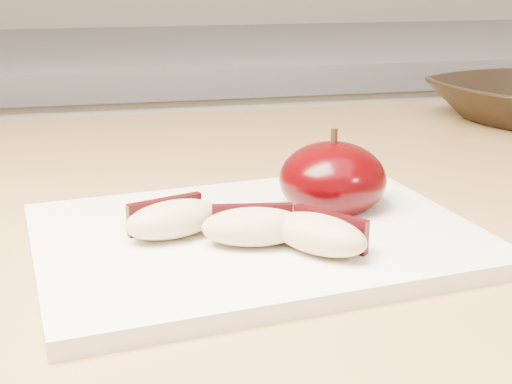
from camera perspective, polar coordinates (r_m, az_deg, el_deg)
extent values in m
cube|color=silver|center=(1.37, -7.51, -9.09)|extent=(2.40, 0.60, 0.90)
cube|color=slate|center=(1.23, -8.42, 10.79)|extent=(2.40, 0.62, 0.04)
cube|color=#AB844A|center=(0.56, -2.93, -2.25)|extent=(1.64, 0.64, 0.04)
cube|color=silver|center=(0.45, 0.00, -3.65)|extent=(0.30, 0.23, 0.01)
ellipsoid|color=#2E0002|center=(0.49, 6.14, 1.01)|extent=(0.10, 0.10, 0.05)
cylinder|color=black|center=(0.49, 6.26, 4.44)|extent=(0.00, 0.00, 0.01)
ellipsoid|color=tan|center=(0.44, -6.60, -2.17)|extent=(0.07, 0.05, 0.02)
cube|color=black|center=(0.45, -7.31, -1.78)|extent=(0.05, 0.02, 0.02)
ellipsoid|color=tan|center=(0.42, -0.18, -2.80)|extent=(0.07, 0.04, 0.02)
cube|color=black|center=(0.44, -0.29, -2.29)|extent=(0.05, 0.01, 0.02)
ellipsoid|color=tan|center=(0.42, 5.00, -3.38)|extent=(0.06, 0.07, 0.02)
cube|color=black|center=(0.43, 5.96, -2.97)|extent=(0.04, 0.04, 0.02)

